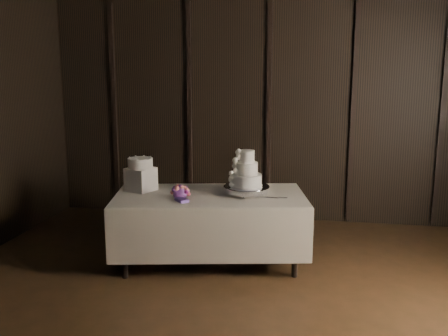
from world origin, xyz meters
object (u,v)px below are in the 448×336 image
Objects in this scene: bouquet at (180,193)px; box_pedestal at (141,179)px; display_table at (210,226)px; small_cake at (140,163)px; cake_stand at (246,190)px; wedding_cake at (244,172)px.

bouquet is 0.56m from box_pedestal.
bouquet is at bearing -154.68° from display_table.
small_cake is (0.00, 0.00, 0.18)m from box_pedestal.
wedding_cake is (-0.03, -0.02, 0.19)m from cake_stand.
wedding_cake is at bearing -150.26° from cake_stand.
box_pedestal is (-0.77, 0.05, 0.47)m from display_table.
display_table is at bearing -3.35° from box_pedestal.
display_table is 1.01m from small_cake.
cake_stand is 1.33× the size of bouquet.
display_table is 8.11× the size of small_cake.
bouquet is 1.37× the size of small_cake.
box_pedestal is (-1.15, -0.03, 0.08)m from cake_stand.
display_table is at bearing -3.35° from small_cake.
small_cake is (-0.77, 0.05, 0.65)m from display_table.
wedding_cake is (0.35, 0.06, 0.58)m from display_table.
box_pedestal is (-0.50, 0.24, 0.07)m from bouquet.
wedding_cake is 1.43× the size of small_cake.
small_cake reaches higher than display_table.
bouquet is at bearing -174.52° from wedding_cake.
display_table is 8.29× the size of box_pedestal.
wedding_cake reaches higher than bouquet.
small_cake is (-1.15, -0.03, 0.26)m from cake_stand.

